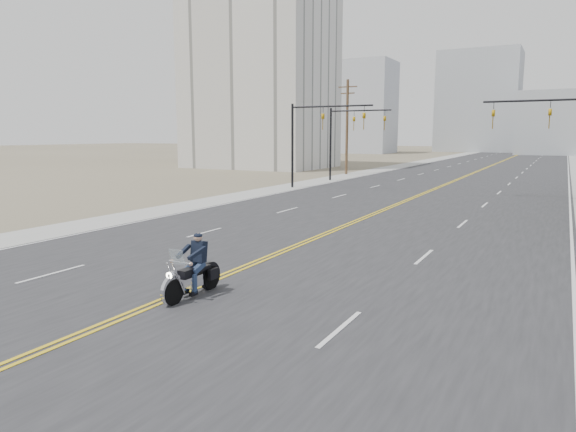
# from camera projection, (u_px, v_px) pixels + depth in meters

# --- Properties ---
(ground_plane) EXTENTS (400.00, 400.00, 0.00)m
(ground_plane) POSITION_uv_depth(u_px,v_px,m) (44.00, 351.00, 10.69)
(ground_plane) COLOR #776D56
(ground_plane) RESTS_ON ground
(road) EXTENTS (20.00, 200.00, 0.01)m
(road) POSITION_uv_depth(u_px,v_px,m) (489.00, 167.00, 71.58)
(road) COLOR #303033
(road) RESTS_ON ground
(sidewalk_left) EXTENTS (3.00, 200.00, 0.01)m
(sidewalk_left) POSITION_uv_depth(u_px,v_px,m) (407.00, 165.00, 76.96)
(sidewalk_left) COLOR #A5A5A0
(sidewalk_left) RESTS_ON ground
(traffic_mast_left) EXTENTS (7.10, 0.26, 7.00)m
(traffic_mast_left) POSITION_uv_depth(u_px,v_px,m) (314.00, 129.00, 41.95)
(traffic_mast_left) COLOR black
(traffic_mast_left) RESTS_ON ground
(traffic_mast_right) EXTENTS (7.10, 0.26, 7.00)m
(traffic_mast_right) POSITION_uv_depth(u_px,v_px,m) (562.00, 127.00, 33.56)
(traffic_mast_right) COLOR black
(traffic_mast_right) RESTS_ON ground
(traffic_mast_far) EXTENTS (6.10, 0.26, 7.00)m
(traffic_mast_far) POSITION_uv_depth(u_px,v_px,m) (347.00, 130.00, 49.08)
(traffic_mast_far) COLOR black
(traffic_mast_far) RESTS_ON ground
(utility_pole_left) EXTENTS (2.20, 0.30, 10.50)m
(utility_pole_left) POSITION_uv_depth(u_px,v_px,m) (347.00, 125.00, 57.43)
(utility_pole_left) COLOR brown
(utility_pole_left) RESTS_ON ground
(apartment_block) EXTENTS (18.00, 14.00, 30.00)m
(apartment_block) POSITION_uv_depth(u_px,v_px,m) (261.00, 56.00, 69.28)
(apartment_block) COLOR silver
(apartment_block) RESTS_ON ground
(haze_bldg_a) EXTENTS (14.00, 12.00, 22.00)m
(haze_bldg_a) POSITION_uv_depth(u_px,v_px,m) (364.00, 108.00, 125.37)
(haze_bldg_a) COLOR #B7BCC6
(haze_bldg_a) RESTS_ON ground
(haze_bldg_b) EXTENTS (18.00, 14.00, 14.00)m
(haze_bldg_b) POSITION_uv_depth(u_px,v_px,m) (561.00, 123.00, 114.60)
(haze_bldg_b) COLOR #ADB2B7
(haze_bldg_b) RESTS_ON ground
(haze_bldg_d) EXTENTS (20.00, 15.00, 26.00)m
(haze_bldg_d) POSITION_uv_depth(u_px,v_px,m) (478.00, 102.00, 136.06)
(haze_bldg_d) COLOR #ADB2B7
(haze_bldg_d) RESTS_ON ground
(haze_bldg_f) EXTENTS (12.00, 12.00, 16.00)m
(haze_bldg_f) POSITION_uv_depth(u_px,v_px,m) (332.00, 122.00, 145.91)
(haze_bldg_f) COLOR #ADB2B7
(haze_bldg_f) RESTS_ON ground
(motorcyclist) EXTENTS (0.99, 2.26, 1.75)m
(motorcyclist) POSITION_uv_depth(u_px,v_px,m) (192.00, 266.00, 14.09)
(motorcyclist) COLOR black
(motorcyclist) RESTS_ON ground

